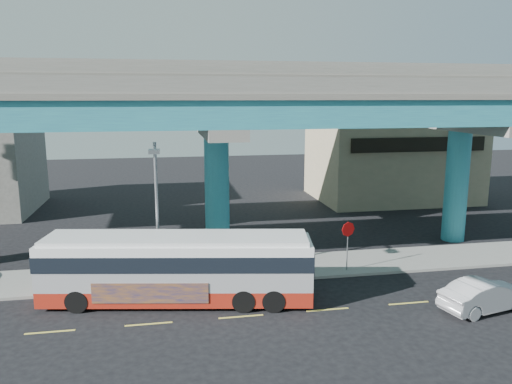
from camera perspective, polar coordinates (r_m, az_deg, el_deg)
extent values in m
plane|color=black|center=(23.00, -1.84, -13.75)|extent=(120.00, 120.00, 0.00)
cube|color=gray|center=(28.02, -3.57, -8.97)|extent=(70.00, 4.00, 0.15)
cube|color=#D8C64C|center=(23.04, -22.48, -14.57)|extent=(2.00, 0.12, 0.01)
cube|color=#D8C64C|center=(22.53, -12.16, -14.53)|extent=(2.00, 0.12, 0.01)
cube|color=#D8C64C|center=(22.73, -1.72, -14.04)|extent=(2.00, 0.12, 0.01)
cube|color=#D8C64C|center=(23.62, 8.18, -13.16)|extent=(2.00, 0.12, 0.01)
cube|color=#D8C64C|center=(25.11, 17.05, -12.04)|extent=(2.00, 0.12, 0.01)
cube|color=#D8C64C|center=(27.13, 24.71, -10.84)|extent=(2.00, 0.12, 0.01)
cylinder|color=#236986|center=(30.41, -4.46, -0.30)|extent=(1.50, 1.50, 7.40)
cube|color=gray|center=(29.90, -4.58, 7.24)|extent=(2.00, 12.00, 0.60)
cube|color=gray|center=(33.34, -5.25, 9.15)|extent=(1.80, 5.00, 1.20)
cylinder|color=#236986|center=(35.79, 21.92, 0.63)|extent=(1.50, 1.50, 7.40)
cube|color=gray|center=(35.36, 22.38, 7.02)|extent=(2.00, 12.00, 0.60)
cube|color=gray|center=(38.31, 19.63, 8.79)|extent=(1.80, 5.00, 1.20)
cube|color=#236986|center=(26.37, -3.80, 8.94)|extent=(52.00, 5.00, 1.40)
cube|color=gray|center=(26.36, -3.82, 10.79)|extent=(52.00, 5.40, 0.30)
cube|color=gray|center=(23.88, -3.11, 12.11)|extent=(52.00, 0.25, 0.80)
cube|color=gray|center=(28.85, -4.44, 11.88)|extent=(52.00, 0.25, 0.80)
cube|color=#236986|center=(33.32, -5.29, 11.38)|extent=(52.00, 5.00, 1.40)
cube|color=gray|center=(33.34, -5.31, 12.85)|extent=(52.00, 5.40, 0.30)
cube|color=gray|center=(30.88, -4.88, 14.03)|extent=(52.00, 0.25, 0.80)
cube|color=gray|center=(35.85, -5.71, 13.58)|extent=(52.00, 0.25, 0.80)
cube|color=tan|center=(48.90, 15.15, 3.36)|extent=(14.00, 10.00, 7.00)
cube|color=black|center=(44.16, 18.14, 5.17)|extent=(12.00, 0.25, 1.20)
cube|color=maroon|center=(24.32, -8.90, -11.00)|extent=(12.78, 4.84, 0.73)
cube|color=#AEAFB3|center=(23.92, -8.98, -8.45)|extent=(12.78, 4.84, 1.56)
cube|color=black|center=(23.76, -9.02, -7.26)|extent=(12.84, 4.90, 0.73)
cube|color=silver|center=(23.59, -9.06, -5.94)|extent=(12.78, 4.84, 0.42)
cube|color=silver|center=(23.50, -9.08, -5.21)|extent=(12.34, 4.52, 0.21)
cube|color=black|center=(23.69, 6.30, -7.64)|extent=(0.49, 2.38, 1.25)
cube|color=black|center=(25.51, -23.18, -7.12)|extent=(0.49, 2.38, 1.25)
cube|color=#121A4E|center=(23.13, -12.03, -11.27)|extent=(5.14, 0.98, 0.94)
cylinder|color=black|center=(24.31, -19.79, -11.68)|extent=(1.08, 0.49, 1.04)
cylinder|color=black|center=(26.42, -18.07, -9.74)|extent=(1.08, 0.49, 1.04)
cylinder|color=black|center=(22.98, -1.43, -12.35)|extent=(1.08, 0.49, 1.04)
cylinder|color=black|center=(25.20, -1.33, -10.20)|extent=(1.08, 0.49, 1.04)
cylinder|color=black|center=(22.99, 2.03, -12.34)|extent=(1.08, 0.49, 1.04)
cylinder|color=black|center=(25.21, 1.80, -10.19)|extent=(1.08, 0.49, 1.04)
imported|color=#ABABB0|center=(25.30, 24.74, -10.66)|extent=(3.37, 5.03, 1.44)
cylinder|color=gray|center=(25.35, -11.22, -2.57)|extent=(0.16, 0.16, 7.25)
cylinder|color=gray|center=(23.82, -11.54, 4.93)|extent=(0.12, 1.96, 0.12)
cube|color=gray|center=(22.85, -11.57, 4.56)|extent=(0.50, 0.70, 0.18)
cylinder|color=gray|center=(27.96, 10.39, -6.45)|extent=(0.06, 0.06, 2.38)
cylinder|color=#B20A0A|center=(27.61, 10.49, -4.21)|extent=(0.80, 0.25, 0.82)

